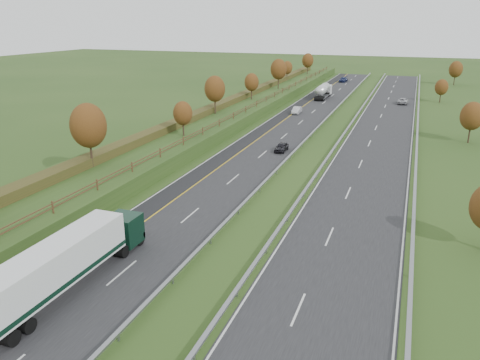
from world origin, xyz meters
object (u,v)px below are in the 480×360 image
at_px(box_lorry, 67,262).
at_px(car_silver_mid, 297,110).
at_px(car_small_far, 343,80).
at_px(car_oncoming, 403,101).
at_px(road_tanker, 323,91).
at_px(car_dark_near, 281,147).

xyz_separation_m(box_lorry, car_silver_mid, (-0.70, 71.87, -1.60)).
height_order(car_small_far, car_oncoming, car_small_far).
bearing_deg(car_silver_mid, road_tanker, 85.59).
distance_m(road_tanker, car_dark_near, 52.42).
bearing_deg(car_oncoming, road_tanker, -4.99).
bearing_deg(box_lorry, car_dark_near, 84.17).
distance_m(car_silver_mid, car_oncoming, 28.70).
distance_m(box_lorry, car_oncoming, 94.15).
bearing_deg(car_silver_mid, car_oncoming, 43.61).
xyz_separation_m(road_tanker, car_dark_near, (3.67, -52.28, -1.19)).
bearing_deg(car_oncoming, car_dark_near, 74.37).
distance_m(road_tanker, car_small_far, 34.12).
height_order(car_silver_mid, car_oncoming, car_silver_mid).
height_order(car_dark_near, car_silver_mid, car_silver_mid).
height_order(road_tanker, car_oncoming, road_tanker).
distance_m(box_lorry, car_silver_mid, 71.89).
height_order(box_lorry, car_dark_near, box_lorry).
relative_size(road_tanker, car_oncoming, 2.30).
height_order(box_lorry, road_tanker, box_lorry).
bearing_deg(car_oncoming, car_silver_mid, 46.16).
distance_m(car_dark_near, car_silver_mid, 30.34).
height_order(box_lorry, car_oncoming, box_lorry).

